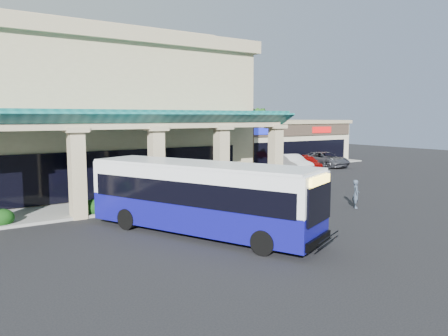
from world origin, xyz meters
TOP-DOWN VIEW (x-y plane):
  - ground at (0.00, 0.00)m, footprint 110.00×110.00m
  - main_building at (-8.00, 16.00)m, footprint 30.80×14.80m
  - arcade at (-8.00, 6.80)m, footprint 30.00×6.20m
  - strip_mall at (18.00, 24.00)m, footprint 22.50×12.50m
  - palm_0 at (8.50, 11.00)m, footprint 2.40×2.40m
  - palm_1 at (9.50, 14.00)m, footprint 2.40×2.40m
  - broadleaf_tree at (7.50, 19.00)m, footprint 2.60×2.60m
  - transit_bus at (-3.82, -1.00)m, footprint 7.03×11.74m
  - pedestrian at (6.61, -1.21)m, footprint 0.70×0.72m
  - car_white at (15.07, 13.23)m, footprint 2.70×5.41m
  - car_red at (17.96, 13.98)m, footprint 3.55×4.89m
  - car_gray at (21.17, 14.61)m, footprint 2.77×5.74m

SIDE VIEW (x-z plane):
  - ground at x=0.00m, z-range 0.00..0.00m
  - car_red at x=17.96m, z-range 0.00..1.32m
  - car_gray at x=21.17m, z-range 0.00..1.57m
  - pedestrian at x=6.61m, z-range 0.00..1.66m
  - car_white at x=15.07m, z-range 0.00..1.70m
  - transit_bus at x=-3.82m, z-range 0.00..3.24m
  - broadleaf_tree at x=7.50m, z-range 0.00..4.81m
  - strip_mall at x=18.00m, z-range 0.00..4.90m
  - arcade at x=-8.00m, z-range 0.00..5.70m
  - palm_1 at x=9.50m, z-range 0.00..5.80m
  - palm_0 at x=8.50m, z-range 0.00..6.60m
  - main_building at x=-8.00m, z-range 0.00..11.35m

